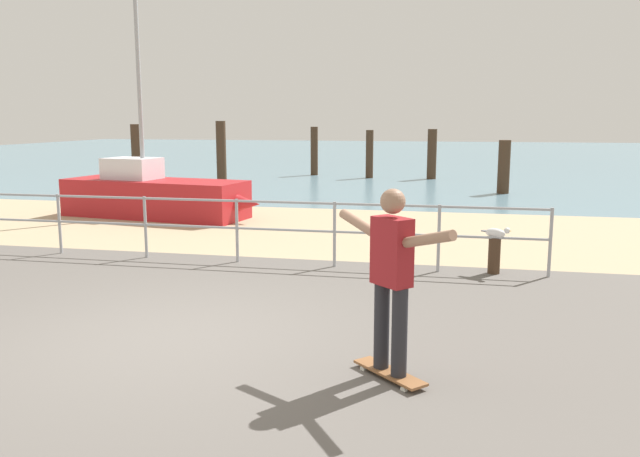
{
  "coord_description": "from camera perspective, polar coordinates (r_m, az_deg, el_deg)",
  "views": [
    {
      "loc": [
        2.96,
        -6.14,
        2.33
      ],
      "look_at": [
        1.21,
        2.0,
        0.9
      ],
      "focal_mm": 36.19,
      "sensor_mm": 36.0,
      "label": 1
    }
  ],
  "objects": [
    {
      "name": "skateboard",
      "position": [
        5.97,
        6.17,
        -12.58
      ],
      "size": [
        0.72,
        0.69,
        0.08
      ],
      "color": "brown",
      "rests_on": "ground"
    },
    {
      "name": "groyne_post_5",
      "position": [
        20.79,
        15.95,
        5.23
      ],
      "size": [
        0.37,
        0.37,
        1.66
      ],
      "primitive_type": "cylinder",
      "color": "#422D1E",
      "rests_on": "ground"
    },
    {
      "name": "groyne_post_1",
      "position": [
        23.07,
        -8.73,
        6.61
      ],
      "size": [
        0.34,
        0.34,
        2.23
      ],
      "primitive_type": "cylinder",
      "color": "#422D1E",
      "rests_on": "ground"
    },
    {
      "name": "skateboarder",
      "position": [
        5.68,
        6.34,
        -3.68
      ],
      "size": [
        1.12,
        1.05,
        1.65
      ],
      "color": "#26262B",
      "rests_on": "skateboard"
    },
    {
      "name": "beach_strip",
      "position": [
        13.67,
        -0.54,
        -0.07
      ],
      "size": [
        24.0,
        6.0,
        0.04
      ],
      "primitive_type": "cube",
      "color": "tan",
      "rests_on": "ground"
    },
    {
      "name": "groyne_post_4",
      "position": [
        25.21,
        9.86,
        6.48
      ],
      "size": [
        0.35,
        0.35,
        1.92
      ],
      "primitive_type": "cylinder",
      "color": "#422D1E",
      "rests_on": "ground"
    },
    {
      "name": "railing_fence",
      "position": [
        10.76,
        -11.41,
        0.82
      ],
      "size": [
        11.29,
        0.05,
        1.05
      ],
      "color": "#9EA0A5",
      "rests_on": "ground"
    },
    {
      "name": "sea_surface",
      "position": [
        41.31,
        8.07,
        6.41
      ],
      "size": [
        72.0,
        50.0,
        0.04
      ],
      "primitive_type": "cube",
      "color": "slate",
      "rests_on": "ground"
    },
    {
      "name": "groyne_post_0",
      "position": [
        22.61,
        -15.88,
        6.16
      ],
      "size": [
        0.36,
        0.36,
        2.13
      ],
      "primitive_type": "cylinder",
      "color": "#422D1E",
      "rests_on": "ground"
    },
    {
      "name": "ground_plane",
      "position": [
        6.37,
        -16.92,
        -12.14
      ],
      "size": [
        24.0,
        10.0,
        0.04
      ],
      "primitive_type": "cube",
      "color": "#605B56",
      "rests_on": "ground"
    },
    {
      "name": "seagull",
      "position": [
        9.95,
        15.32,
        -0.36
      ],
      "size": [
        0.44,
        0.31,
        0.18
      ],
      "color": "white",
      "rests_on": "bollard_short"
    },
    {
      "name": "bollard_short",
      "position": [
        10.03,
        15.15,
        -2.38
      ],
      "size": [
        0.18,
        0.18,
        0.57
      ],
      "primitive_type": "cylinder",
      "color": "#422D1E",
      "rests_on": "ground"
    },
    {
      "name": "groyne_post_3",
      "position": [
        25.3,
        4.4,
        6.55
      ],
      "size": [
        0.29,
        0.29,
        1.88
      ],
      "primitive_type": "cylinder",
      "color": "#422D1E",
      "rests_on": "ground"
    },
    {
      "name": "sailboat",
      "position": [
        15.62,
        -13.92,
        2.82
      ],
      "size": [
        5.06,
        2.06,
        5.73
      ],
      "color": "#B21E23",
      "rests_on": "ground"
    },
    {
      "name": "groyne_post_2",
      "position": [
        26.52,
        -0.51,
        6.84
      ],
      "size": [
        0.3,
        0.3,
        1.98
      ],
      "primitive_type": "cylinder",
      "color": "#422D1E",
      "rests_on": "ground"
    }
  ]
}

